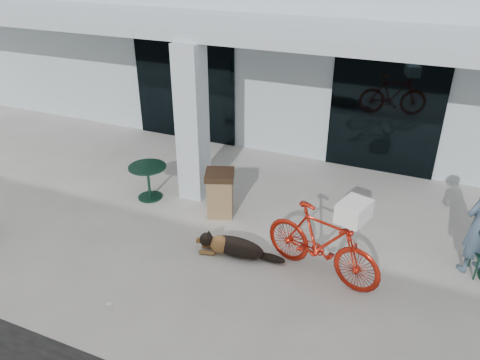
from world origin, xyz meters
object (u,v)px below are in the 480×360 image
at_px(bicycle, 322,243).
at_px(dog, 236,246).
at_px(cafe_table_near, 149,182).
at_px(trash_receptacle, 220,193).

xyz_separation_m(bicycle, dog, (-1.42, -0.07, -0.41)).
xyz_separation_m(bicycle, cafe_table_near, (-3.85, 1.03, -0.24)).
relative_size(dog, cafe_table_near, 1.48).
height_order(bicycle, dog, bicycle).
bearing_deg(bicycle, cafe_table_near, 91.09).
relative_size(cafe_table_near, trash_receptacle, 0.84).
bearing_deg(bicycle, trash_receptacle, 81.36).
height_order(dog, cafe_table_near, cafe_table_near).
xyz_separation_m(cafe_table_near, trash_receptacle, (1.61, 0.00, 0.09)).
distance_m(bicycle, cafe_table_near, 4.00).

